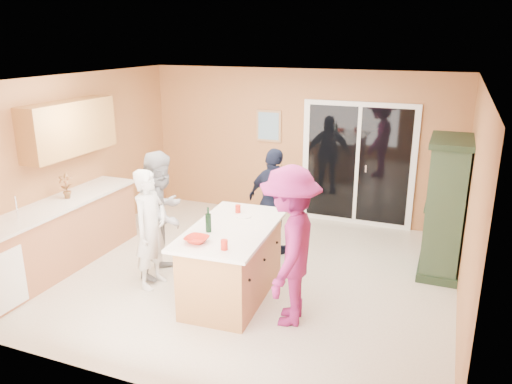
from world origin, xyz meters
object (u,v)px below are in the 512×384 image
at_px(woman_white, 151,229).
at_px(woman_grey, 162,214).
at_px(woman_navy, 274,202).
at_px(woman_magenta, 290,246).
at_px(kitchen_island, 233,264).
at_px(green_hutch, 445,209).

relative_size(woman_white, woman_grey, 0.92).
relative_size(woman_navy, woman_magenta, 0.88).
bearing_deg(woman_magenta, kitchen_island, -116.48).
height_order(woman_white, woman_grey, woman_grey).
bearing_deg(woman_magenta, woman_navy, -163.39).
distance_m(kitchen_island, green_hutch, 2.94).
bearing_deg(kitchen_island, woman_navy, 85.16).
xyz_separation_m(woman_navy, woman_magenta, (0.78, -1.68, 0.11)).
distance_m(woman_white, woman_magenta, 1.91).
height_order(woman_navy, woman_magenta, woman_magenta).
relative_size(kitchen_island, woman_white, 1.16).
xyz_separation_m(woman_white, woman_grey, (-0.06, 0.38, 0.07)).
bearing_deg(woman_navy, kitchen_island, 108.23).
relative_size(kitchen_island, woman_grey, 1.06).
bearing_deg(green_hutch, woman_navy, -173.13).
xyz_separation_m(green_hutch, woman_navy, (-2.32, -0.28, -0.11)).
distance_m(woman_white, woman_grey, 0.39).
distance_m(woman_grey, woman_navy, 1.65).
bearing_deg(woman_magenta, woman_white, -102.92).
bearing_deg(kitchen_island, woman_grey, 163.58).
height_order(green_hutch, woman_grey, green_hutch).
bearing_deg(woman_grey, woman_white, -172.17).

